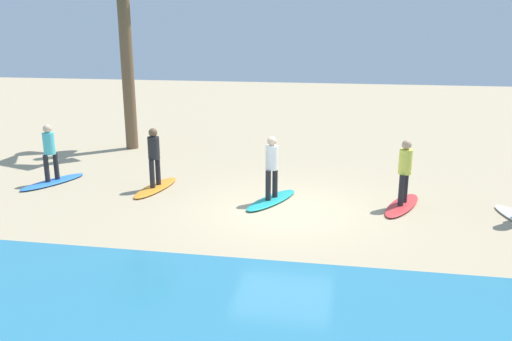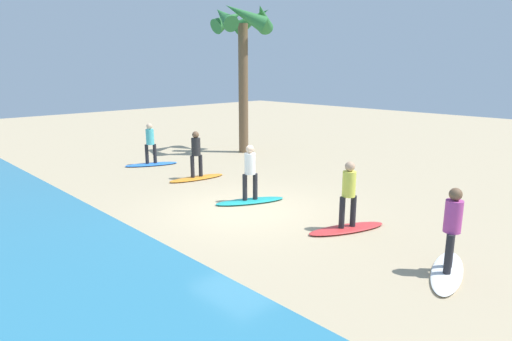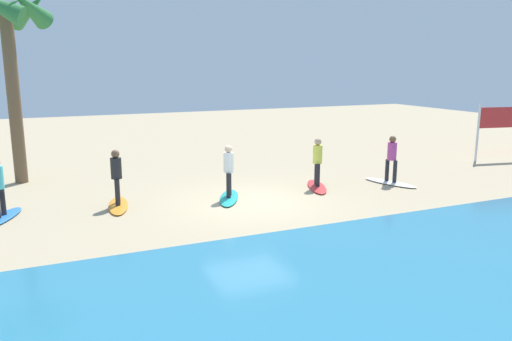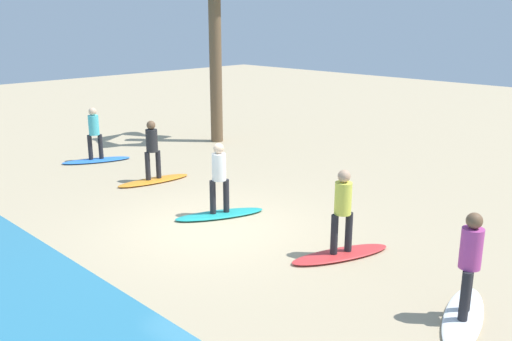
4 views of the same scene
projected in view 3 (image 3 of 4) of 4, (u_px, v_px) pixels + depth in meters
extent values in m
plane|color=tan|center=(249.00, 202.00, 15.65)|extent=(60.00, 60.00, 0.00)
ellipsoid|color=white|center=(390.00, 183.00, 18.05)|extent=(1.19, 2.17, 0.09)
cylinder|color=#232328|center=(395.00, 171.00, 17.84)|extent=(0.14, 0.14, 0.78)
cylinder|color=#232328|center=(387.00, 170.00, 18.08)|extent=(0.14, 0.14, 0.78)
cylinder|color=#B74293|center=(392.00, 151.00, 17.81)|extent=(0.32, 0.32, 0.62)
sphere|color=brown|center=(393.00, 139.00, 17.73)|extent=(0.24, 0.24, 0.24)
ellipsoid|color=red|center=(317.00, 187.00, 17.48)|extent=(1.29, 2.16, 0.09)
cylinder|color=#232328|center=(318.00, 175.00, 17.23)|extent=(0.14, 0.14, 0.78)
cylinder|color=#232328|center=(316.00, 173.00, 17.54)|extent=(0.14, 0.14, 0.78)
cylinder|color=#E0E04C|center=(318.00, 154.00, 17.24)|extent=(0.32, 0.32, 0.62)
sphere|color=tan|center=(318.00, 142.00, 17.15)|extent=(0.24, 0.24, 0.24)
ellipsoid|color=teal|center=(229.00, 198.00, 16.02)|extent=(1.39, 2.14, 0.09)
cylinder|color=#232328|center=(229.00, 186.00, 15.77)|extent=(0.14, 0.14, 0.78)
cylinder|color=#232328|center=(229.00, 183.00, 16.09)|extent=(0.14, 0.14, 0.78)
cylinder|color=white|center=(229.00, 163.00, 15.79)|extent=(0.32, 0.32, 0.62)
sphere|color=beige|center=(229.00, 149.00, 15.70)|extent=(0.24, 0.24, 0.24)
ellipsoid|color=orange|center=(118.00, 205.00, 15.15)|extent=(0.91, 2.16, 0.09)
cylinder|color=#232328|center=(117.00, 193.00, 14.91)|extent=(0.14, 0.14, 0.78)
cylinder|color=#232328|center=(118.00, 190.00, 15.22)|extent=(0.14, 0.14, 0.78)
cylinder|color=#262628|center=(116.00, 168.00, 14.92)|extent=(0.32, 0.32, 0.62)
sphere|color=brown|center=(115.00, 154.00, 14.83)|extent=(0.24, 0.24, 0.24)
ellipsoid|color=blue|center=(2.00, 218.00, 13.92)|extent=(1.35, 2.15, 0.09)
cylinder|color=#232328|center=(3.00, 201.00, 13.99)|extent=(0.14, 0.14, 0.78)
cylinder|color=silver|center=(478.00, 133.00, 22.04)|extent=(0.10, 0.10, 2.50)
cylinder|color=brown|center=(14.00, 101.00, 17.70)|extent=(0.44, 0.44, 5.82)
cone|color=#2D7538|center=(29.00, 6.00, 16.87)|extent=(1.70, 1.97, 1.40)
cone|color=#2D7538|center=(28.00, 10.00, 17.82)|extent=(1.70, 1.97, 1.40)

